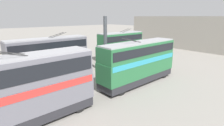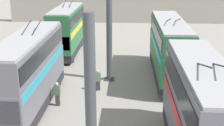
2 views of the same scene
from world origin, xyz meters
The scene contains 8 objects.
support_column_near centered at (0.07, 0.00, 3.82)m, with size 0.86×0.86×7.90m.
support_column_far centered at (13.35, 0.00, 3.82)m, with size 0.86×0.86×7.90m.
bus_left_near centered at (2.07, -5.10, 2.98)m, with size 9.41×2.54×5.87m.
bus_left_far centered at (14.28, -5.10, 2.87)m, with size 10.95×2.54×5.64m.
bus_right_mid centered at (7.69, 5.10, 2.90)m, with size 10.73×2.54×5.72m.
bus_right_far centered at (21.29, 5.10, 2.85)m, with size 9.37×2.54×5.64m.
person_by_right_row centered at (8.08, 3.34, 0.94)m, with size 0.25×0.43×1.76m.
person_aisle_midway centered at (10.99, 0.76, 0.88)m, with size 0.37×0.48×1.66m.
Camera 2 is at (-11.75, -1.49, 9.73)m, focal length 50.00 mm.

